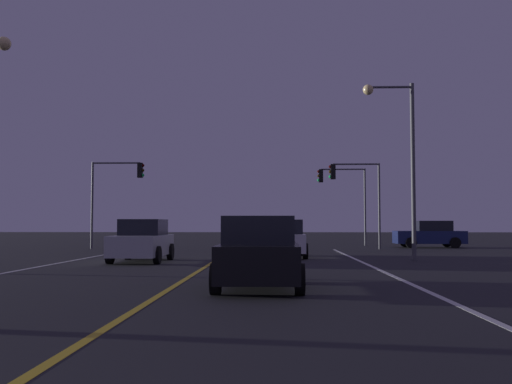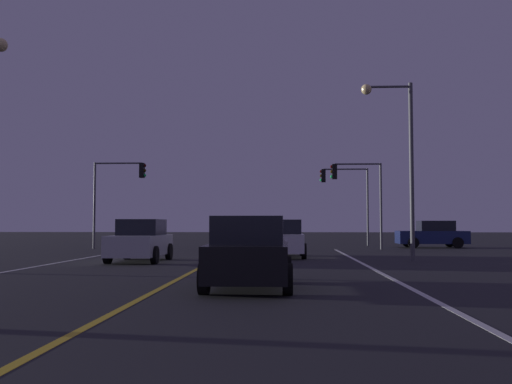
% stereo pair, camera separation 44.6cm
% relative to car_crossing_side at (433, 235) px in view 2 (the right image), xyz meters
% --- Properties ---
extents(lane_edge_right, '(0.16, 39.00, 0.01)m').
position_rel_car_crossing_side_xyz_m(lane_edge_right, '(-6.37, -22.45, -0.82)').
color(lane_edge_right, silver).
rests_on(lane_edge_right, ground).
extents(lane_center_divider, '(0.16, 39.00, 0.01)m').
position_rel_car_crossing_side_xyz_m(lane_center_divider, '(-12.27, -22.45, -0.82)').
color(lane_center_divider, gold).
rests_on(lane_center_divider, ground).
extents(car_crossing_side, '(4.30, 2.02, 1.70)m').
position_rel_car_crossing_side_xyz_m(car_crossing_side, '(0.00, 0.00, 0.00)').
color(car_crossing_side, black).
rests_on(car_crossing_side, ground).
extents(car_ahead_far, '(2.02, 4.30, 1.70)m').
position_rel_car_crossing_side_xyz_m(car_ahead_far, '(-9.42, -10.78, 0.00)').
color(car_ahead_far, black).
rests_on(car_ahead_far, ground).
extents(car_lead_same_lane, '(2.02, 4.30, 1.70)m').
position_rel_car_crossing_side_xyz_m(car_lead_same_lane, '(-10.18, -23.32, 0.00)').
color(car_lead_same_lane, black).
rests_on(car_lead_same_lane, ground).
extents(car_oncoming, '(2.02, 4.30, 1.70)m').
position_rel_car_crossing_side_xyz_m(car_oncoming, '(-15.15, -13.96, 0.00)').
color(car_oncoming, black).
rests_on(car_oncoming, ground).
extents(traffic_light_near_right, '(3.06, 0.36, 5.13)m').
position_rel_car_crossing_side_xyz_m(traffic_light_near_right, '(-5.08, -2.44, 3.00)').
color(traffic_light_near_right, '#4C4C51').
rests_on(traffic_light_near_right, ground).
extents(traffic_light_near_left, '(3.24, 0.36, 5.25)m').
position_rel_car_crossing_side_xyz_m(traffic_light_near_left, '(-19.38, -2.44, 3.10)').
color(traffic_light_near_left, '#4C4C51').
rests_on(traffic_light_near_left, ground).
extents(traffic_light_far_right, '(3.35, 0.36, 5.34)m').
position_rel_car_crossing_side_xyz_m(traffic_light_far_right, '(-5.21, 3.06, 3.16)').
color(traffic_light_far_right, '#4C4C51').
rests_on(traffic_light_far_right, ground).
extents(street_lamp_right_far, '(2.11, 0.44, 7.34)m').
position_rel_car_crossing_side_xyz_m(street_lamp_right_far, '(-4.63, -13.16, 3.89)').
color(street_lamp_right_far, '#4C4C51').
rests_on(street_lamp_right_far, ground).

